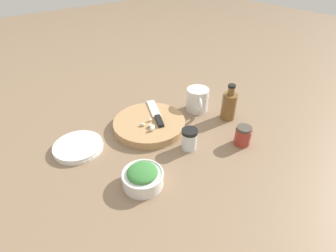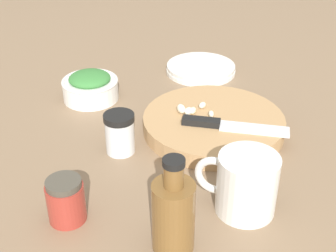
{
  "view_description": "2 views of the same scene",
  "coord_description": "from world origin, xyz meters",
  "px_view_note": "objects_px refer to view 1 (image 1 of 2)",
  "views": [
    {
      "loc": [
        0.51,
        0.59,
        0.61
      ],
      "look_at": [
        0.01,
        -0.03,
        0.04
      ],
      "focal_mm": 28.0,
      "sensor_mm": 36.0,
      "label": 1
    },
    {
      "loc": [
        -0.73,
        0.14,
        0.5
      ],
      "look_at": [
        0.01,
        -0.02,
        0.04
      ],
      "focal_mm": 50.0,
      "sensor_mm": 36.0,
      "label": 2
    }
  ],
  "objects_px": {
    "herb_bowl": "(143,177)",
    "oil_bottle": "(229,105)",
    "chef_knife": "(156,114)",
    "honey_jar": "(243,136)",
    "spice_jar": "(189,139)",
    "coffee_mug": "(197,100)",
    "plate_stack": "(78,147)",
    "cutting_board": "(149,124)",
    "garlic_cloves": "(150,126)"
  },
  "relations": [
    {
      "from": "cutting_board",
      "to": "coffee_mug",
      "type": "distance_m",
      "value": 0.24
    },
    {
      "from": "coffee_mug",
      "to": "oil_bottle",
      "type": "height_order",
      "value": "oil_bottle"
    },
    {
      "from": "cutting_board",
      "to": "plate_stack",
      "type": "distance_m",
      "value": 0.28
    },
    {
      "from": "chef_knife",
      "to": "honey_jar",
      "type": "bearing_deg",
      "value": -39.35
    },
    {
      "from": "chef_knife",
      "to": "herb_bowl",
      "type": "distance_m",
      "value": 0.34
    },
    {
      "from": "spice_jar",
      "to": "coffee_mug",
      "type": "distance_m",
      "value": 0.27
    },
    {
      "from": "cutting_board",
      "to": "coffee_mug",
      "type": "bearing_deg",
      "value": 174.48
    },
    {
      "from": "cutting_board",
      "to": "spice_jar",
      "type": "relative_size",
      "value": 3.6
    },
    {
      "from": "garlic_cloves",
      "to": "oil_bottle",
      "type": "bearing_deg",
      "value": 161.18
    },
    {
      "from": "spice_jar",
      "to": "plate_stack",
      "type": "distance_m",
      "value": 0.39
    },
    {
      "from": "garlic_cloves",
      "to": "coffee_mug",
      "type": "height_order",
      "value": "coffee_mug"
    },
    {
      "from": "coffee_mug",
      "to": "cutting_board",
      "type": "bearing_deg",
      "value": -5.52
    },
    {
      "from": "garlic_cloves",
      "to": "cutting_board",
      "type": "bearing_deg",
      "value": -121.02
    },
    {
      "from": "spice_jar",
      "to": "honey_jar",
      "type": "height_order",
      "value": "spice_jar"
    },
    {
      "from": "spice_jar",
      "to": "honey_jar",
      "type": "bearing_deg",
      "value": 149.0
    },
    {
      "from": "chef_knife",
      "to": "spice_jar",
      "type": "height_order",
      "value": "spice_jar"
    },
    {
      "from": "plate_stack",
      "to": "oil_bottle",
      "type": "bearing_deg",
      "value": 160.8
    },
    {
      "from": "herb_bowl",
      "to": "oil_bottle",
      "type": "distance_m",
      "value": 0.49
    },
    {
      "from": "spice_jar",
      "to": "oil_bottle",
      "type": "distance_m",
      "value": 0.27
    },
    {
      "from": "herb_bowl",
      "to": "spice_jar",
      "type": "bearing_deg",
      "value": -169.9
    },
    {
      "from": "chef_knife",
      "to": "plate_stack",
      "type": "xyz_separation_m",
      "value": [
        0.32,
        -0.04,
        -0.03
      ]
    },
    {
      "from": "chef_knife",
      "to": "plate_stack",
      "type": "relative_size",
      "value": 1.14
    },
    {
      "from": "herb_bowl",
      "to": "plate_stack",
      "type": "relative_size",
      "value": 0.73
    },
    {
      "from": "herb_bowl",
      "to": "coffee_mug",
      "type": "relative_size",
      "value": 1.05
    },
    {
      "from": "coffee_mug",
      "to": "honey_jar",
      "type": "xyz_separation_m",
      "value": [
        0.04,
        0.27,
        -0.01
      ]
    },
    {
      "from": "garlic_cloves",
      "to": "plate_stack",
      "type": "height_order",
      "value": "garlic_cloves"
    },
    {
      "from": "oil_bottle",
      "to": "herb_bowl",
      "type": "bearing_deg",
      "value": 9.81
    },
    {
      "from": "cutting_board",
      "to": "oil_bottle",
      "type": "xyz_separation_m",
      "value": [
        -0.29,
        0.15,
        0.05
      ]
    },
    {
      "from": "chef_knife",
      "to": "oil_bottle",
      "type": "relative_size",
      "value": 1.3
    },
    {
      "from": "garlic_cloves",
      "to": "plate_stack",
      "type": "distance_m",
      "value": 0.27
    },
    {
      "from": "garlic_cloves",
      "to": "herb_bowl",
      "type": "distance_m",
      "value": 0.25
    },
    {
      "from": "oil_bottle",
      "to": "coffee_mug",
      "type": "bearing_deg",
      "value": -66.21
    },
    {
      "from": "spice_jar",
      "to": "oil_bottle",
      "type": "xyz_separation_m",
      "value": [
        -0.26,
        -0.04,
        0.02
      ]
    },
    {
      "from": "cutting_board",
      "to": "garlic_cloves",
      "type": "xyz_separation_m",
      "value": [
        0.02,
        0.04,
        0.02
      ]
    },
    {
      "from": "herb_bowl",
      "to": "honey_jar",
      "type": "xyz_separation_m",
      "value": [
        -0.39,
        0.06,
        0.0
      ]
    },
    {
      "from": "plate_stack",
      "to": "garlic_cloves",
      "type": "bearing_deg",
      "value": 160.32
    },
    {
      "from": "chef_knife",
      "to": "honey_jar",
      "type": "relative_size",
      "value": 2.72
    },
    {
      "from": "spice_jar",
      "to": "plate_stack",
      "type": "relative_size",
      "value": 0.45
    },
    {
      "from": "garlic_cloves",
      "to": "herb_bowl",
      "type": "bearing_deg",
      "value": 49.25
    },
    {
      "from": "chef_knife",
      "to": "garlic_cloves",
      "type": "height_order",
      "value": "garlic_cloves"
    },
    {
      "from": "coffee_mug",
      "to": "plate_stack",
      "type": "bearing_deg",
      "value": -8.08
    },
    {
      "from": "coffee_mug",
      "to": "plate_stack",
      "type": "xyz_separation_m",
      "value": [
        0.51,
        -0.07,
        -0.04
      ]
    },
    {
      "from": "honey_jar",
      "to": "coffee_mug",
      "type": "bearing_deg",
      "value": -97.33
    },
    {
      "from": "cutting_board",
      "to": "chef_knife",
      "type": "distance_m",
      "value": 0.05
    },
    {
      "from": "herb_bowl",
      "to": "oil_bottle",
      "type": "height_order",
      "value": "oil_bottle"
    },
    {
      "from": "chef_knife",
      "to": "herb_bowl",
      "type": "height_order",
      "value": "herb_bowl"
    },
    {
      "from": "spice_jar",
      "to": "coffee_mug",
      "type": "relative_size",
      "value": 0.65
    },
    {
      "from": "chef_knife",
      "to": "spice_jar",
      "type": "bearing_deg",
      "value": -69.79
    },
    {
      "from": "herb_bowl",
      "to": "plate_stack",
      "type": "bearing_deg",
      "value": -72.94
    },
    {
      "from": "oil_bottle",
      "to": "honey_jar",
      "type": "bearing_deg",
      "value": 58.37
    }
  ]
}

